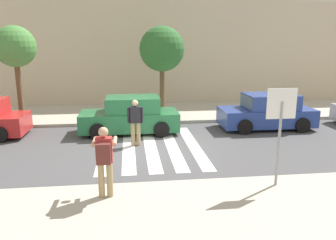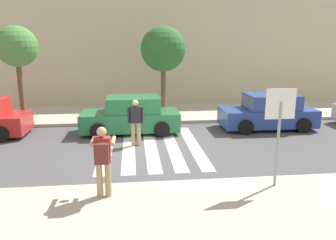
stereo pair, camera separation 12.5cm
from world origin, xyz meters
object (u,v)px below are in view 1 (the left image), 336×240
at_px(photographer_with_backpack, 104,156).
at_px(street_tree_center, 162,49).
at_px(parked_car_green, 130,116).
at_px(street_tree_west, 15,48).
at_px(pedestrian_crossing, 135,120).
at_px(parked_car_blue, 267,112).
at_px(stop_sign, 281,116).

bearing_deg(photographer_with_backpack, street_tree_center, 75.82).
bearing_deg(parked_car_green, street_tree_west, 158.88).
distance_m(pedestrian_crossing, parked_car_blue, 6.17).
bearing_deg(street_tree_west, street_tree_center, 7.62).
xyz_separation_m(parked_car_blue, street_tree_west, (-11.05, 1.93, 2.81)).
bearing_deg(stop_sign, street_tree_center, 103.01).
distance_m(photographer_with_backpack, parked_car_blue, 9.18).
relative_size(parked_car_green, street_tree_center, 0.93).
xyz_separation_m(photographer_with_backpack, parked_car_green, (0.65, 6.25, -0.44)).
distance_m(pedestrian_crossing, street_tree_center, 5.46).
bearing_deg(street_tree_center, stop_sign, -76.99).
distance_m(stop_sign, parked_car_blue, 6.63).
distance_m(parked_car_blue, street_tree_west, 11.56).
bearing_deg(street_tree_center, street_tree_west, -172.38).
distance_m(pedestrian_crossing, parked_car_green, 1.86).
bearing_deg(street_tree_center, pedestrian_crossing, -107.53).
bearing_deg(pedestrian_crossing, street_tree_center, 72.47).
relative_size(photographer_with_backpack, pedestrian_crossing, 1.00).
relative_size(pedestrian_crossing, parked_car_blue, 0.42).
relative_size(stop_sign, pedestrian_crossing, 1.47).
height_order(parked_car_blue, street_tree_center, street_tree_center).
distance_m(parked_car_green, street_tree_west, 6.05).
height_order(pedestrian_crossing, parked_car_green, pedestrian_crossing).
xyz_separation_m(photographer_with_backpack, street_tree_west, (-4.35, 8.18, 2.37)).
height_order(stop_sign, street_tree_center, street_tree_center).
height_order(parked_car_green, street_tree_center, street_tree_center).
xyz_separation_m(parked_car_green, street_tree_west, (-5.00, 1.93, 2.81)).
distance_m(street_tree_west, street_tree_center, 6.70).
distance_m(parked_car_green, parked_car_blue, 6.05).
height_order(pedestrian_crossing, street_tree_center, street_tree_center).
bearing_deg(stop_sign, pedestrian_crossing, 129.76).
distance_m(photographer_with_backpack, street_tree_center, 9.62).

